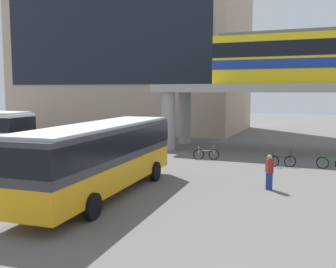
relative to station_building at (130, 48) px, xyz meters
name	(u,v)px	position (x,y,z in m)	size (l,w,h in m)	color
ground_plane	(139,160)	(11.00, -20.43, -9.92)	(120.00, 120.00, 0.00)	#605E5B
station_building	(130,48)	(0.00, 0.00, 0.00)	(27.28, 13.60, 19.83)	tan
bus_main	(101,152)	(13.41, -29.10, -7.93)	(3.22, 11.17, 3.22)	orange
bicycle_green	(332,163)	(23.05, -18.81, -9.56)	(1.78, 0.28, 1.04)	black
bicycle_black	(282,161)	(20.18, -19.19, -9.56)	(1.69, 0.70, 1.04)	black
bicycle_silver	(206,154)	(15.12, -18.35, -9.56)	(1.67, 0.76, 1.04)	black
pedestrian_walking_across	(269,173)	(20.21, -25.19, -9.13)	(0.42, 0.48, 1.68)	navy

